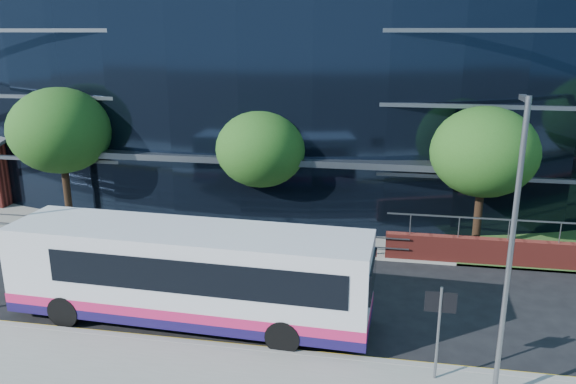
% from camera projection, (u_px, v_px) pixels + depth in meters
% --- Properties ---
extents(ground, '(200.00, 200.00, 0.00)m').
position_uv_depth(ground, '(288.00, 338.00, 18.15)').
color(ground, black).
rests_on(ground, ground).
extents(kerb, '(80.00, 0.25, 0.16)m').
position_uv_depth(kerb, '(282.00, 353.00, 17.19)').
color(kerb, gray).
rests_on(kerb, ground).
extents(yellow_line_outer, '(80.00, 0.08, 0.01)m').
position_uv_depth(yellow_line_outer, '(283.00, 351.00, 17.39)').
color(yellow_line_outer, gold).
rests_on(yellow_line_outer, ground).
extents(yellow_line_inner, '(80.00, 0.08, 0.01)m').
position_uv_depth(yellow_line_inner, '(284.00, 349.00, 17.54)').
color(yellow_line_inner, gold).
rests_on(yellow_line_inner, ground).
extents(far_forecourt, '(50.00, 8.00, 0.10)m').
position_uv_depth(far_forecourt, '(213.00, 219.00, 29.57)').
color(far_forecourt, gray).
rests_on(far_forecourt, ground).
extents(glass_office, '(44.00, 23.10, 16.00)m').
position_uv_depth(glass_office, '(284.00, 56.00, 36.35)').
color(glass_office, black).
rests_on(glass_office, ground).
extents(guard_railings, '(24.00, 0.05, 1.10)m').
position_uv_depth(guard_railings, '(145.00, 228.00, 25.91)').
color(guard_railings, slate).
rests_on(guard_railings, ground).
extents(street_sign, '(0.85, 0.09, 2.80)m').
position_uv_depth(street_sign, '(440.00, 314.00, 15.29)').
color(street_sign, slate).
rests_on(street_sign, pavement_near).
extents(tree_far_a, '(4.95, 4.95, 6.98)m').
position_uv_depth(tree_far_a, '(60.00, 131.00, 27.54)').
color(tree_far_a, black).
rests_on(tree_far_a, ground).
extents(tree_far_b, '(4.29, 4.29, 6.05)m').
position_uv_depth(tree_far_b, '(261.00, 149.00, 26.49)').
color(tree_far_b, black).
rests_on(tree_far_b, ground).
extents(tree_far_c, '(4.62, 4.62, 6.51)m').
position_uv_depth(tree_far_c, '(484.00, 152.00, 24.22)').
color(tree_far_c, black).
rests_on(tree_far_c, ground).
extents(streetlight_east, '(0.15, 0.77, 8.00)m').
position_uv_depth(streetlight_east, '(511.00, 247.00, 13.85)').
color(streetlight_east, slate).
rests_on(streetlight_east, pavement_near).
extents(city_bus, '(12.34, 3.29, 3.31)m').
position_uv_depth(city_bus, '(192.00, 274.00, 18.76)').
color(city_bus, silver).
rests_on(city_bus, ground).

